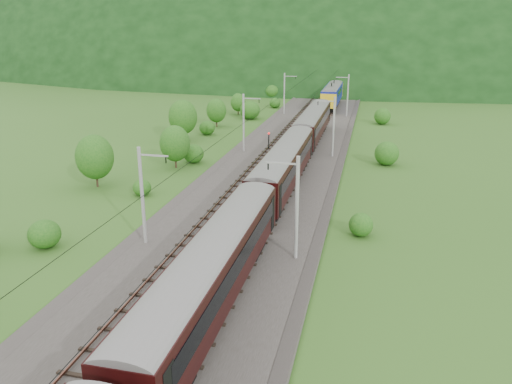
# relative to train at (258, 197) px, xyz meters

# --- Properties ---
(ground) EXTENTS (600.00, 600.00, 0.00)m
(ground) POSITION_rel_train_xyz_m (-2.40, -3.58, -3.74)
(ground) COLOR #30591B
(ground) RESTS_ON ground
(railbed) EXTENTS (14.00, 220.00, 0.30)m
(railbed) POSITION_rel_train_xyz_m (-2.40, 6.42, -3.59)
(railbed) COLOR #38332D
(railbed) RESTS_ON ground
(track_left) EXTENTS (2.40, 220.00, 0.27)m
(track_left) POSITION_rel_train_xyz_m (-4.80, 6.42, -3.37)
(track_left) COLOR brown
(track_left) RESTS_ON railbed
(track_right) EXTENTS (2.40, 220.00, 0.27)m
(track_right) POSITION_rel_train_xyz_m (0.00, 6.42, -3.37)
(track_right) COLOR brown
(track_right) RESTS_ON railbed
(catenary_left) EXTENTS (2.54, 192.28, 8.00)m
(catenary_left) POSITION_rel_train_xyz_m (-8.52, 28.42, 0.76)
(catenary_left) COLOR gray
(catenary_left) RESTS_ON railbed
(catenary_right) EXTENTS (2.54, 192.28, 8.00)m
(catenary_right) POSITION_rel_train_xyz_m (3.72, 28.42, 0.76)
(catenary_right) COLOR gray
(catenary_right) RESTS_ON railbed
(overhead_wires) EXTENTS (4.83, 198.00, 0.03)m
(overhead_wires) POSITION_rel_train_xyz_m (-2.40, 6.42, 3.36)
(overhead_wires) COLOR black
(overhead_wires) RESTS_ON ground
(mountain_main) EXTENTS (504.00, 360.00, 244.00)m
(mountain_main) POSITION_rel_train_xyz_m (-2.40, 256.42, -3.74)
(mountain_main) COLOR black
(mountain_main) RESTS_ON ground
(mountain_ridge) EXTENTS (336.00, 280.00, 132.00)m
(mountain_ridge) POSITION_rel_train_xyz_m (-122.40, 296.42, -3.74)
(mountain_ridge) COLOR black
(mountain_ridge) RESTS_ON ground
(train) EXTENTS (3.18, 153.69, 5.55)m
(train) POSITION_rel_train_xyz_m (0.00, 0.00, 0.00)
(train) COLOR black
(train) RESTS_ON ground
(hazard_post_near) EXTENTS (0.15, 0.15, 1.36)m
(hazard_post_near) POSITION_rel_train_xyz_m (-2.76, 55.99, -2.76)
(hazard_post_near) COLOR red
(hazard_post_near) RESTS_ON railbed
(hazard_post_far) EXTENTS (0.14, 0.14, 1.30)m
(hazard_post_far) POSITION_rel_train_xyz_m (-2.10, 23.30, -2.79)
(hazard_post_far) COLOR red
(hazard_post_far) RESTS_ON railbed
(signal) EXTENTS (0.27, 0.27, 2.41)m
(signal) POSITION_rel_train_xyz_m (-5.42, 30.40, -2.02)
(signal) COLOR black
(signal) RESTS_ON railbed
(vegetation_left) EXTENTS (11.78, 140.79, 6.36)m
(vegetation_left) POSITION_rel_train_xyz_m (-17.35, 13.51, -1.16)
(vegetation_left) COLOR #185015
(vegetation_left) RESTS_ON ground
(vegetation_right) EXTENTS (4.99, 99.94, 3.06)m
(vegetation_right) POSITION_rel_train_xyz_m (10.13, 4.46, -2.38)
(vegetation_right) COLOR #185015
(vegetation_right) RESTS_ON ground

